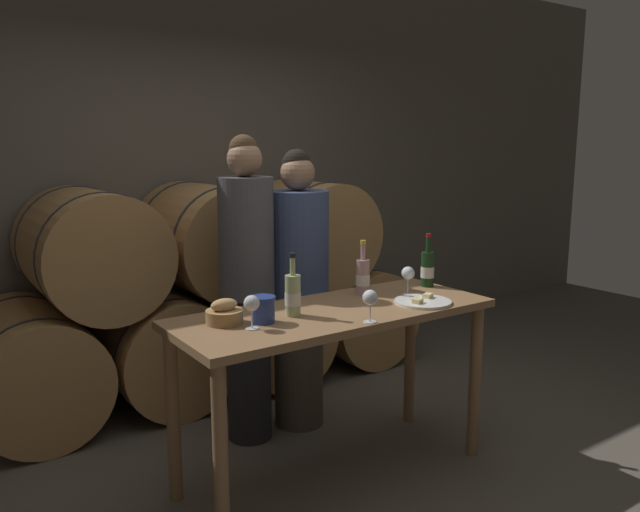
% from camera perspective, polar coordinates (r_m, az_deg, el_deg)
% --- Properties ---
extents(ground_plane, '(10.00, 10.00, 0.00)m').
position_cam_1_polar(ground_plane, '(3.45, 1.27, -19.33)').
color(ground_plane, '#564F44').
extents(stone_wall_back, '(10.00, 0.12, 3.20)m').
position_cam_1_polar(stone_wall_back, '(4.84, -13.41, 8.80)').
color(stone_wall_back, '#60594F').
rests_on(stone_wall_back, ground_plane).
extents(barrel_stack, '(3.11, 0.96, 1.44)m').
position_cam_1_polar(barrel_stack, '(4.40, -10.04, -3.49)').
color(barrel_stack, '#A87A47').
rests_on(barrel_stack, ground_plane).
extents(tasting_table, '(1.64, 0.64, 0.89)m').
position_cam_1_polar(tasting_table, '(3.14, 1.33, -7.21)').
color(tasting_table, olive).
rests_on(tasting_table, ground_plane).
extents(person_left, '(0.31, 0.31, 1.75)m').
position_cam_1_polar(person_left, '(3.54, -6.67, -2.82)').
color(person_left, '#232326').
rests_on(person_left, ground_plane).
extents(person_right, '(0.36, 0.36, 1.67)m').
position_cam_1_polar(person_right, '(3.72, -2.00, -3.05)').
color(person_right, '#4C4238').
rests_on(person_right, ground_plane).
extents(wine_bottle_red, '(0.08, 0.08, 0.31)m').
position_cam_1_polar(wine_bottle_red, '(3.63, 9.80, -1.14)').
color(wine_bottle_red, '#193819').
rests_on(wine_bottle_red, tasting_table).
extents(wine_bottle_white, '(0.08, 0.08, 0.30)m').
position_cam_1_polar(wine_bottle_white, '(2.97, -2.50, -3.56)').
color(wine_bottle_white, '#ADBC7F').
rests_on(wine_bottle_white, tasting_table).
extents(wine_bottle_rose, '(0.08, 0.08, 0.30)m').
position_cam_1_polar(wine_bottle_rose, '(3.40, 3.93, -1.86)').
color(wine_bottle_rose, '#BC8E93').
rests_on(wine_bottle_rose, tasting_table).
extents(blue_crock, '(0.12, 0.12, 0.12)m').
position_cam_1_polar(blue_crock, '(2.87, -5.19, -4.80)').
color(blue_crock, navy).
rests_on(blue_crock, tasting_table).
extents(bread_basket, '(0.17, 0.17, 0.12)m').
position_cam_1_polar(bread_basket, '(2.89, -8.74, -5.25)').
color(bread_basket, '#A87F4C').
rests_on(bread_basket, tasting_table).
extents(cheese_plate, '(0.29, 0.29, 0.04)m').
position_cam_1_polar(cheese_plate, '(3.26, 9.38, -4.12)').
color(cheese_plate, white).
rests_on(cheese_plate, tasting_table).
extents(wine_glass_far_left, '(0.07, 0.07, 0.15)m').
position_cam_1_polar(wine_glass_far_left, '(2.77, -6.27, -4.41)').
color(wine_glass_far_left, white).
rests_on(wine_glass_far_left, tasting_table).
extents(wine_glass_left, '(0.07, 0.07, 0.15)m').
position_cam_1_polar(wine_glass_left, '(2.86, 4.60, -3.90)').
color(wine_glass_left, white).
rests_on(wine_glass_left, tasting_table).
extents(wine_glass_center, '(0.07, 0.07, 0.15)m').
position_cam_1_polar(wine_glass_center, '(3.41, 8.05, -1.64)').
color(wine_glass_center, white).
rests_on(wine_glass_center, tasting_table).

